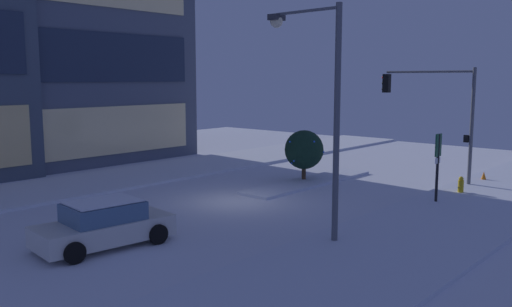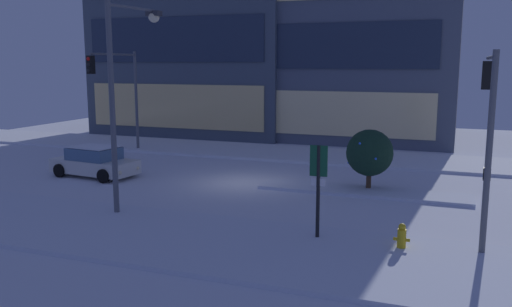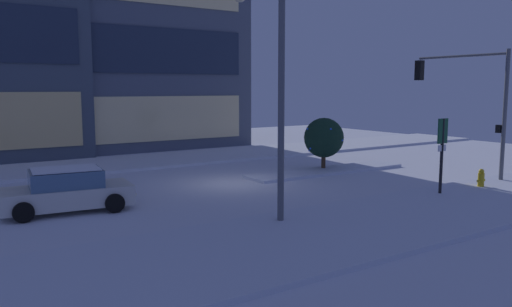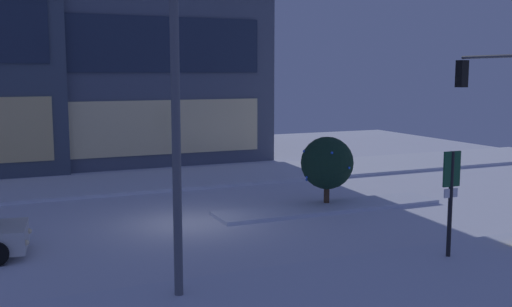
# 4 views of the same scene
# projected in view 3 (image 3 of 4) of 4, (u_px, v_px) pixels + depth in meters

# --- Properties ---
(ground) EXTENTS (52.00, 52.00, 0.00)m
(ground) POSITION_uv_depth(u_px,v_px,m) (234.00, 184.00, 22.50)
(ground) COLOR silver
(curb_strip_near) EXTENTS (52.00, 5.20, 0.14)m
(curb_strip_near) POSITION_uv_depth(u_px,v_px,m) (373.00, 223.00, 15.69)
(curb_strip_near) COLOR silver
(curb_strip_near) RESTS_ON ground
(curb_strip_far) EXTENTS (52.00, 5.20, 0.14)m
(curb_strip_far) POSITION_uv_depth(u_px,v_px,m) (159.00, 160.00, 29.29)
(curb_strip_far) COLOR silver
(curb_strip_far) RESTS_ON ground
(median_strip) EXTENTS (9.00, 1.80, 0.14)m
(median_strip) POSITION_uv_depth(u_px,v_px,m) (327.00, 171.00, 25.56)
(median_strip) COLOR silver
(median_strip) RESTS_ON ground
(car_near) EXTENTS (4.53, 2.46, 1.49)m
(car_near) POSITION_uv_depth(u_px,v_px,m) (67.00, 191.00, 17.34)
(car_near) COLOR silver
(car_near) RESTS_ON ground
(traffic_light_corner_near_right) EXTENTS (0.32, 5.05, 5.90)m
(traffic_light_corner_near_right) POSITION_uv_depth(u_px,v_px,m) (466.00, 90.00, 23.83)
(traffic_light_corner_near_right) COLOR #565960
(traffic_light_corner_near_right) RESTS_ON ground
(street_lamp_arched) EXTENTS (0.59, 2.97, 7.68)m
(street_lamp_arched) POSITION_uv_depth(u_px,v_px,m) (268.00, 62.00, 15.81)
(street_lamp_arched) COLOR #565960
(street_lamp_arched) RESTS_ON ground
(fire_hydrant) EXTENTS (0.48, 0.26, 0.88)m
(fire_hydrant) POSITION_uv_depth(u_px,v_px,m) (481.00, 180.00, 21.10)
(fire_hydrant) COLOR gold
(fire_hydrant) RESTS_ON ground
(parking_info_sign) EXTENTS (0.55, 0.12, 3.05)m
(parking_info_sign) POSITION_uv_depth(u_px,v_px,m) (442.00, 147.00, 19.55)
(parking_info_sign) COLOR black
(parking_info_sign) RESTS_ON ground
(decorated_tree_median) EXTENTS (2.03, 2.06, 2.71)m
(decorated_tree_median) POSITION_uv_depth(u_px,v_px,m) (324.00, 138.00, 25.86)
(decorated_tree_median) COLOR #473323
(decorated_tree_median) RESTS_ON ground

